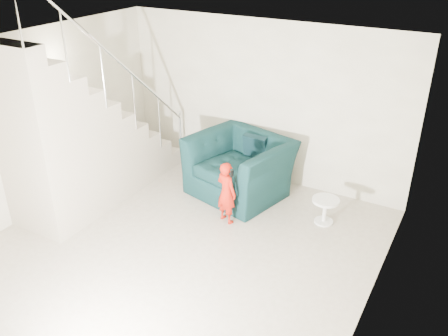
{
  "coord_description": "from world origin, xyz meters",
  "views": [
    {
      "loc": [
        3.14,
        -4.08,
        3.9
      ],
      "look_at": [
        0.15,
        1.2,
        0.85
      ],
      "focal_mm": 38.0,
      "sensor_mm": 36.0,
      "label": 1
    }
  ],
  "objects_px": {
    "staircase": "(80,148)",
    "armchair": "(240,167)",
    "side_table": "(325,207)",
    "toddler": "(226,192)"
  },
  "relations": [
    {
      "from": "staircase",
      "to": "armchair",
      "type": "bearing_deg",
      "value": 36.42
    },
    {
      "from": "armchair",
      "to": "side_table",
      "type": "relative_size",
      "value": 3.69
    },
    {
      "from": "toddler",
      "to": "side_table",
      "type": "xyz_separation_m",
      "value": [
        1.29,
        0.67,
        -0.21
      ]
    },
    {
      "from": "toddler",
      "to": "side_table",
      "type": "relative_size",
      "value": 2.42
    },
    {
      "from": "armchair",
      "to": "toddler",
      "type": "xyz_separation_m",
      "value": [
        0.23,
        -0.85,
        0.0
      ]
    },
    {
      "from": "armchair",
      "to": "side_table",
      "type": "bearing_deg",
      "value": 6.96
    },
    {
      "from": "armchair",
      "to": "side_table",
      "type": "height_order",
      "value": "armchair"
    },
    {
      "from": "side_table",
      "to": "staircase",
      "type": "relative_size",
      "value": 0.11
    },
    {
      "from": "armchair",
      "to": "side_table",
      "type": "xyz_separation_m",
      "value": [
        1.52,
        -0.18,
        -0.21
      ]
    },
    {
      "from": "armchair",
      "to": "toddler",
      "type": "bearing_deg",
      "value": -61.14
    }
  ]
}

